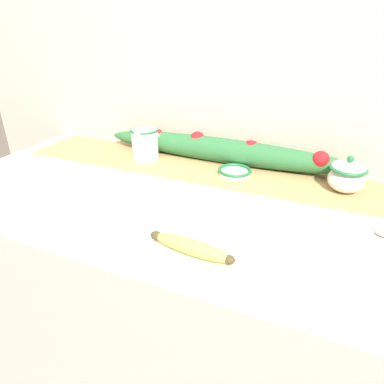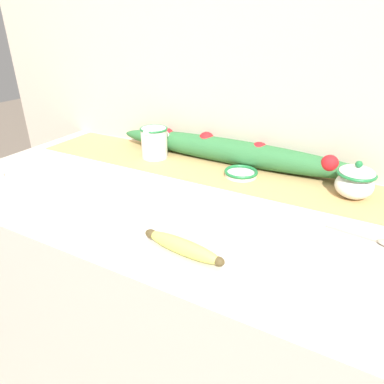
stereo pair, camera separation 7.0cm
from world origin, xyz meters
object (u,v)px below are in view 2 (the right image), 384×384
sugar_bowl (355,181)px  spoon (384,242)px  cream_pitcher (155,142)px  small_dish (241,173)px  banana (183,247)px

sugar_bowl → spoon: bearing=-67.0°
cream_pitcher → spoon: bearing=-15.5°
sugar_bowl → spoon: size_ratio=0.69×
spoon → small_dish: bearing=161.3°
cream_pitcher → spoon: cream_pitcher is taller
small_dish → spoon: 0.48m
banana → spoon: bearing=32.9°
small_dish → banana: (0.04, -0.46, 0.00)m
sugar_bowl → small_dish: bearing=-178.2°
sugar_bowl → spoon: sugar_bowl is taller
banana → spoon: size_ratio=1.30×
cream_pitcher → sugar_bowl: cream_pitcher is taller
sugar_bowl → banana: 0.56m
banana → sugar_bowl: bearing=57.3°
cream_pitcher → banana: (0.39, -0.47, -0.05)m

